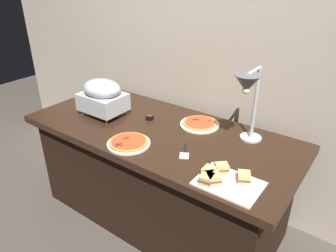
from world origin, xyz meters
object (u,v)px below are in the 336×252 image
serving_spatula (185,152)px  pizza_plate_front (200,124)px  sandwich_platter (223,178)px  sauce_cup_far (119,95)px  pizza_plate_center (129,143)px  chafing_dish (102,95)px  sauce_cup_near (150,117)px  heat_lamp (248,90)px

serving_spatula → pizza_plate_front: bearing=107.4°
sandwich_platter → serving_spatula: size_ratio=1.99×
pizza_plate_front → sauce_cup_far: sauce_cup_far is taller
pizza_plate_center → serving_spatula: bearing=20.6°
pizza_plate_center → chafing_dish: bearing=153.5°
pizza_plate_front → sandwich_platter: sandwich_platter is taller
pizza_plate_center → sauce_cup_near: 0.38m
sauce_cup_near → chafing_dish: bearing=-157.5°
serving_spatula → chafing_dish: bearing=172.8°
pizza_plate_center → serving_spatula: 0.36m
pizza_plate_center → sauce_cup_far: sauce_cup_far is taller
pizza_plate_center → sauce_cup_near: (-0.12, 0.36, 0.00)m
heat_lamp → sandwich_platter: heat_lamp is taller
pizza_plate_front → serving_spatula: bearing=-72.6°
sandwich_platter → sauce_cup_far: size_ratio=4.72×
pizza_plate_front → sandwich_platter: size_ratio=0.84×
pizza_plate_center → serving_spatula: (0.34, 0.13, -0.01)m
pizza_plate_front → sauce_cup_far: size_ratio=3.97×
pizza_plate_front → sauce_cup_near: sauce_cup_near is taller
chafing_dish → sandwich_platter: size_ratio=0.98×
chafing_dish → pizza_plate_front: (0.68, 0.27, -0.14)m
heat_lamp → serving_spatula: size_ratio=2.94×
chafing_dish → sandwich_platter: 1.14m
chafing_dish → heat_lamp: (1.04, 0.15, 0.22)m
chafing_dish → sauce_cup_near: (0.33, 0.14, -0.14)m
heat_lamp → pizza_plate_center: 0.79m
serving_spatula → pizza_plate_center: bearing=-159.4°
chafing_dish → sauce_cup_far: size_ratio=4.63×
heat_lamp → sauce_cup_near: heat_lamp is taller
pizza_plate_center → sauce_cup_far: 0.82m
pizza_plate_center → heat_lamp: bearing=32.9°
pizza_plate_front → sauce_cup_far: 0.83m
sauce_cup_near → sauce_cup_far: same height
pizza_plate_center → sandwich_platter: sandwich_platter is taller
sauce_cup_near → sauce_cup_far: (-0.48, 0.19, 0.00)m
chafing_dish → pizza_plate_front: 0.74m
pizza_plate_front → sauce_cup_near: 0.37m
pizza_plate_center → pizza_plate_front: bearing=65.7°
sandwich_platter → sauce_cup_far: sandwich_platter is taller
heat_lamp → pizza_plate_center: bearing=-147.1°
chafing_dish → sauce_cup_far: (-0.15, 0.32, -0.14)m
chafing_dish → serving_spatula: 0.81m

